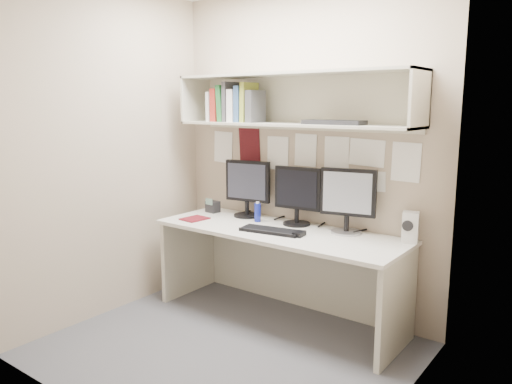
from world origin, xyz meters
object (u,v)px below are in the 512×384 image
Objects in this scene: desk at (279,274)px; monitor_left at (247,186)px; monitor_center at (298,193)px; desk_phone at (213,207)px; monitor_right at (348,198)px; keyboard at (271,231)px; speaker at (410,227)px; maroon_notebook at (195,219)px.

monitor_left reaches higher than desk.
monitor_center reaches higher than desk_phone.
desk_phone is (-1.29, -0.06, -0.21)m from monitor_right.
monitor_left is 0.63m from keyboard.
desk is 15.22× the size of desk_phone.
monitor_left reaches higher than monitor_center.
monitor_left is 0.99× the size of monitor_right.
monitor_left is at bearing 165.96° from speaker.
desk is 4.29× the size of monitor_center.
maroon_notebook is (-0.76, -0.04, -0.01)m from keyboard.
monitor_right reaches higher than keyboard.
maroon_notebook is 1.60× the size of desk_phone.
monitor_left reaches higher than speaker.
monitor_right is 1.03× the size of keyboard.
speaker is at bearing 18.36° from maroon_notebook.
desk_phone is (-1.76, -0.09, -0.06)m from speaker.
monitor_left is 1.42m from speaker.
desk is at bearing 81.87° from keyboard.
keyboard is 3.58× the size of desk_phone.
monitor_left is at bearing 57.66° from maroon_notebook.
keyboard is (0.00, -0.11, 0.38)m from desk.
monitor_center is 3.55× the size of desk_phone.
maroon_notebook is at bearing -136.35° from monitor_left.
speaker is at bearing 14.74° from desk.
desk is 0.39m from keyboard.
monitor_right is 2.25× the size of speaker.
monitor_center is at bearing 166.59° from speaker.
keyboard is at bearing -174.50° from speaker.
maroon_notebook is at bearing -160.09° from monitor_center.
keyboard is 1.01m from speaker.
speaker is 1.77m from desk_phone.
maroon_notebook is (-1.70, -0.39, -0.10)m from speaker.
maroon_notebook is 0.31m from desk_phone.
monitor_right is (0.94, -0.00, 0.00)m from monitor_left.
monitor_right is at bearing 7.55° from desk_phone.
monitor_center is at bearing 168.28° from monitor_right.
monitor_center is at bearing -8.64° from monitor_left.
speaker reaches higher than desk.
monitor_center is at bearing 76.45° from keyboard.
maroon_notebook is (-0.28, -0.36, -0.26)m from monitor_left.
speaker is 1.03× the size of maroon_notebook.
monitor_center is (0.50, 0.00, -0.01)m from monitor_left.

